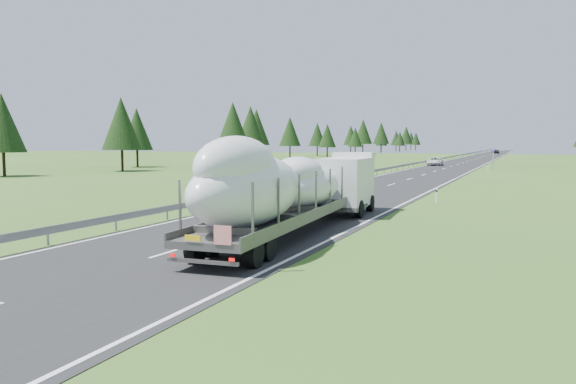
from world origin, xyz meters
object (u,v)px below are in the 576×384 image
at_px(highway_sign, 493,158).
at_px(boat_truck, 292,186).
at_px(distant_car_blue, 494,151).
at_px(distant_van, 435,161).
at_px(distant_car_dark, 497,152).

height_order(highway_sign, boat_truck, boat_truck).
relative_size(highway_sign, distant_car_blue, 0.65).
xyz_separation_m(highway_sign, distant_van, (-10.34, 12.59, -1.06)).
relative_size(distant_van, distant_car_blue, 1.34).
distance_m(distant_car_dark, distant_car_blue, 19.18).
bearing_deg(highway_sign, distant_car_dark, 92.74).
relative_size(distant_van, distant_car_dark, 1.25).
bearing_deg(highway_sign, boat_truck, -94.00).
bearing_deg(distant_car_dark, boat_truck, -87.47).
distance_m(boat_truck, distant_car_blue, 212.64).
relative_size(highway_sign, distant_van, 0.48).
height_order(highway_sign, distant_van, highway_sign).
bearing_deg(boat_truck, distant_car_blue, 90.96).
bearing_deg(distant_van, boat_truck, -89.18).
height_order(boat_truck, distant_car_dark, boat_truck).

